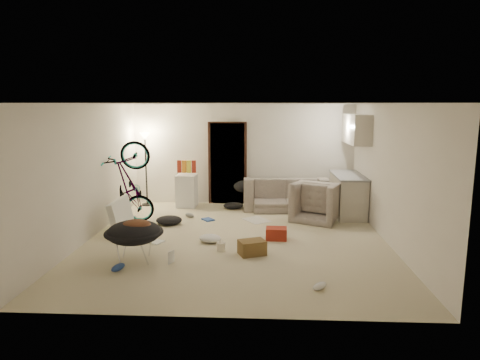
{
  "coord_description": "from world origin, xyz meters",
  "views": [
    {
      "loc": [
        0.45,
        -7.67,
        2.48
      ],
      "look_at": [
        0.03,
        0.6,
        1.02
      ],
      "focal_mm": 32.0,
      "sensor_mm": 36.0,
      "label": 1
    }
  ],
  "objects_px": {
    "drink_case_a": "(252,247)",
    "kitchen_counter": "(348,195)",
    "floor_lamp": "(145,153)",
    "mini_fridge": "(187,191)",
    "drink_case_b": "(276,234)",
    "armchair": "(320,205)",
    "sofa": "(285,197)",
    "saucer_chair": "(134,238)",
    "tv_box": "(121,216)",
    "bicycle": "(131,201)",
    "juicer": "(221,246)"
  },
  "relations": [
    {
      "from": "sofa",
      "to": "tv_box",
      "type": "xyz_separation_m",
      "value": [
        -3.32,
        -2.08,
        0.04
      ]
    },
    {
      "from": "juicer",
      "to": "sofa",
      "type": "bearing_deg",
      "value": 68.06
    },
    {
      "from": "bicycle",
      "to": "tv_box",
      "type": "bearing_deg",
      "value": 176.85
    },
    {
      "from": "armchair",
      "to": "saucer_chair",
      "type": "height_order",
      "value": "saucer_chair"
    },
    {
      "from": "sofa",
      "to": "saucer_chair",
      "type": "distance_m",
      "value": 4.49
    },
    {
      "from": "tv_box",
      "to": "sofa",
      "type": "bearing_deg",
      "value": 32.08
    },
    {
      "from": "juicer",
      "to": "drink_case_a",
      "type": "bearing_deg",
      "value": -16.03
    },
    {
      "from": "floor_lamp",
      "to": "kitchen_counter",
      "type": "distance_m",
      "value": 4.95
    },
    {
      "from": "kitchen_counter",
      "to": "saucer_chair",
      "type": "relative_size",
      "value": 1.61
    },
    {
      "from": "armchair",
      "to": "floor_lamp",
      "type": "bearing_deg",
      "value": 11.83
    },
    {
      "from": "bicycle",
      "to": "tv_box",
      "type": "height_order",
      "value": "bicycle"
    },
    {
      "from": "floor_lamp",
      "to": "mini_fridge",
      "type": "xyz_separation_m",
      "value": [
        1.02,
        -0.1,
        -0.91
      ]
    },
    {
      "from": "armchair",
      "to": "tv_box",
      "type": "distance_m",
      "value": 4.2
    },
    {
      "from": "sofa",
      "to": "saucer_chair",
      "type": "relative_size",
      "value": 2.13
    },
    {
      "from": "bicycle",
      "to": "drink_case_b",
      "type": "xyz_separation_m",
      "value": [
        3.04,
        -0.97,
        -0.36
      ]
    },
    {
      "from": "floor_lamp",
      "to": "armchair",
      "type": "height_order",
      "value": "floor_lamp"
    },
    {
      "from": "drink_case_a",
      "to": "drink_case_b",
      "type": "distance_m",
      "value": 0.95
    },
    {
      "from": "kitchen_counter",
      "to": "armchair",
      "type": "distance_m",
      "value": 0.84
    },
    {
      "from": "sofa",
      "to": "drink_case_a",
      "type": "height_order",
      "value": "sofa"
    },
    {
      "from": "drink_case_a",
      "to": "drink_case_b",
      "type": "bearing_deg",
      "value": 40.95
    },
    {
      "from": "sofa",
      "to": "mini_fridge",
      "type": "relative_size",
      "value": 2.49
    },
    {
      "from": "kitchen_counter",
      "to": "drink_case_a",
      "type": "height_order",
      "value": "kitchen_counter"
    },
    {
      "from": "kitchen_counter",
      "to": "armchair",
      "type": "bearing_deg",
      "value": -146.33
    },
    {
      "from": "armchair",
      "to": "tv_box",
      "type": "height_order",
      "value": "tv_box"
    },
    {
      "from": "mini_fridge",
      "to": "saucer_chair",
      "type": "relative_size",
      "value": 0.85
    },
    {
      "from": "armchair",
      "to": "sofa",
      "type": "bearing_deg",
      "value": -24.95
    },
    {
      "from": "tv_box",
      "to": "kitchen_counter",
      "type": "bearing_deg",
      "value": 19.03
    },
    {
      "from": "bicycle",
      "to": "juicer",
      "type": "xyz_separation_m",
      "value": [
        2.07,
        -1.66,
        -0.38
      ]
    },
    {
      "from": "saucer_chair",
      "to": "tv_box",
      "type": "xyz_separation_m",
      "value": [
        -0.74,
        1.59,
        -0.07
      ]
    },
    {
      "from": "armchair",
      "to": "mini_fridge",
      "type": "bearing_deg",
      "value": 8.89
    },
    {
      "from": "floor_lamp",
      "to": "tv_box",
      "type": "relative_size",
      "value": 1.84
    },
    {
      "from": "armchair",
      "to": "juicer",
      "type": "distance_m",
      "value": 2.96
    },
    {
      "from": "mini_fridge",
      "to": "drink_case_b",
      "type": "distance_m",
      "value": 3.31
    },
    {
      "from": "drink_case_b",
      "to": "juicer",
      "type": "height_order",
      "value": "drink_case_b"
    },
    {
      "from": "drink_case_a",
      "to": "sofa",
      "type": "bearing_deg",
      "value": 55.94
    },
    {
      "from": "kitchen_counter",
      "to": "saucer_chair",
      "type": "bearing_deg",
      "value": -141.11
    },
    {
      "from": "drink_case_a",
      "to": "bicycle",
      "type": "bearing_deg",
      "value": 123.49
    },
    {
      "from": "sofa",
      "to": "mini_fridge",
      "type": "height_order",
      "value": "mini_fridge"
    },
    {
      "from": "armchair",
      "to": "bicycle",
      "type": "distance_m",
      "value": 4.08
    },
    {
      "from": "drink_case_a",
      "to": "kitchen_counter",
      "type": "bearing_deg",
      "value": 31.23
    },
    {
      "from": "mini_fridge",
      "to": "armchair",
      "type": "bearing_deg",
      "value": -15.05
    },
    {
      "from": "sofa",
      "to": "drink_case_a",
      "type": "xyz_separation_m",
      "value": [
        -0.71,
        -3.26,
        -0.17
      ]
    },
    {
      "from": "kitchen_counter",
      "to": "drink_case_b",
      "type": "xyz_separation_m",
      "value": [
        -1.69,
        -1.97,
        -0.33
      ]
    },
    {
      "from": "floor_lamp",
      "to": "tv_box",
      "type": "bearing_deg",
      "value": -87.49
    },
    {
      "from": "floor_lamp",
      "to": "tv_box",
      "type": "xyz_separation_m",
      "value": [
        0.1,
        -2.28,
        -0.98
      ]
    },
    {
      "from": "drink_case_a",
      "to": "drink_case_b",
      "type": "height_order",
      "value": "drink_case_a"
    },
    {
      "from": "armchair",
      "to": "saucer_chair",
      "type": "relative_size",
      "value": 1.03
    },
    {
      "from": "bicycle",
      "to": "juicer",
      "type": "relative_size",
      "value": 8.13
    },
    {
      "from": "kitchen_counter",
      "to": "juicer",
      "type": "xyz_separation_m",
      "value": [
        -2.66,
        -2.66,
        -0.35
      ]
    },
    {
      "from": "kitchen_counter",
      "to": "armchair",
      "type": "xyz_separation_m",
      "value": [
        -0.69,
        -0.46,
        -0.13
      ]
    }
  ]
}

